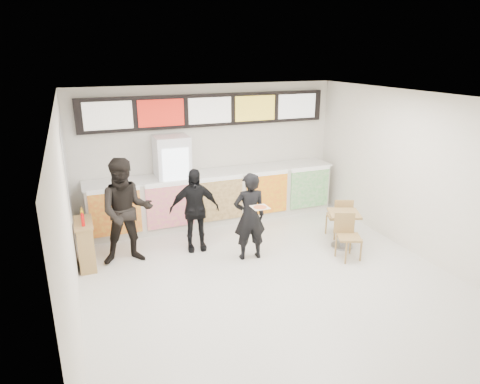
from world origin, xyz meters
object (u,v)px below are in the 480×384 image
customer_main (250,216)px  customer_mid (194,210)px  condiment_ledge (86,244)px  service_counter (215,197)px  drinks_fridge (173,182)px  cafe_table (343,223)px  customer_left (126,211)px

customer_main → customer_mid: customer_main is taller
condiment_ledge → service_counter: bearing=23.4°
drinks_fridge → cafe_table: bearing=-38.4°
cafe_table → service_counter: bearing=152.8°
service_counter → customer_mid: size_ratio=3.45×
drinks_fridge → cafe_table: 3.62m
customer_main → service_counter: bearing=-84.6°
cafe_table → condiment_ledge: (-4.69, 0.99, -0.06)m
drinks_fridge → customer_main: 2.21m
customer_main → customer_left: 2.19m
condiment_ledge → customer_main: bearing=-15.1°
customer_mid → cafe_table: (2.71, -0.96, -0.31)m
customer_left → customer_main: bearing=-12.8°
drinks_fridge → condiment_ledge: 2.33m
service_counter → customer_mid: bearing=-123.6°
service_counter → drinks_fridge: size_ratio=2.78×
customer_main → customer_mid: 1.10m
drinks_fridge → cafe_table: (2.81, -2.23, -0.51)m
customer_left → customer_mid: (1.25, 0.06, -0.16)m
customer_left → condiment_ledge: bearing=177.9°
customer_main → drinks_fridge: bearing=-59.5°
service_counter → customer_main: (-0.00, -1.98, 0.25)m
customer_mid → condiment_ledge: 2.02m
service_counter → cafe_table: 2.90m
drinks_fridge → condiment_ledge: bearing=-146.7°
drinks_fridge → condiment_ledge: (-1.89, -1.24, -0.57)m
customer_left → cafe_table: size_ratio=1.30×
condiment_ledge → drinks_fridge: bearing=33.3°
condiment_ledge → customer_left: bearing=-7.1°
customer_mid → cafe_table: customer_mid is taller
customer_left → cafe_table: customer_left is taller
customer_left → drinks_fridge: bearing=54.1°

